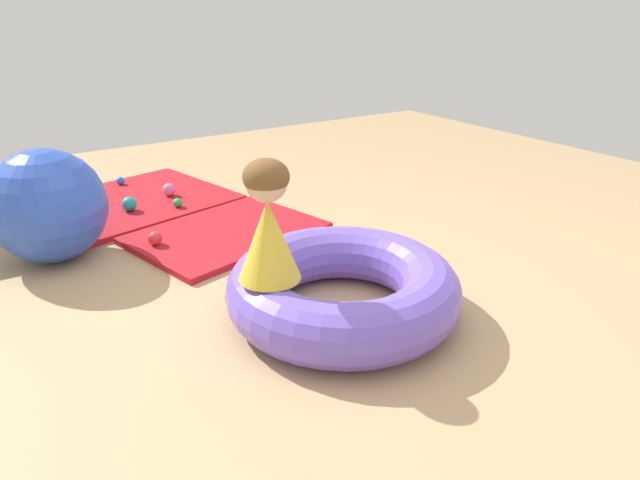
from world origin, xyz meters
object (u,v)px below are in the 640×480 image
object	(u,v)px
play_ball_teal	(129,204)
exercise_ball_large	(48,206)
child_in_yellow	(268,222)
play_ball_orange	(67,217)
inflatable_cushion	(343,288)
play_ball_red	(155,238)
play_ball_green	(178,203)
play_ball_pink	(169,190)
play_ball_blue	(120,181)

from	to	relation	value
play_ball_teal	exercise_ball_large	size ratio (longest dim) A/B	0.16
child_in_yellow	play_ball_orange	bearing A→B (deg)	138.04
inflatable_cushion	play_ball_red	size ratio (longest dim) A/B	13.08
play_ball_orange	child_in_yellow	bearing A→B (deg)	-74.77
inflatable_cushion	play_ball_orange	bearing A→B (deg)	114.49
inflatable_cushion	play_ball_green	distance (m)	1.81
play_ball_orange	play_ball_pink	world-z (taller)	play_ball_pink
inflatable_cushion	play_ball_teal	xyz separation A→B (m)	(-0.48, 1.91, -0.05)
inflatable_cushion	play_ball_pink	world-z (taller)	inflatable_cushion
play_ball_green	play_ball_pink	distance (m)	0.28
play_ball_blue	play_ball_green	bearing A→B (deg)	-75.58
play_ball_red	play_ball_orange	world-z (taller)	play_ball_red
child_in_yellow	play_ball_teal	xyz separation A→B (m)	(-0.11, 1.87, -0.45)
play_ball_orange	play_ball_red	bearing A→B (deg)	-62.44
play_ball_orange	play_ball_blue	world-z (taller)	play_ball_orange
play_ball_red	inflatable_cushion	bearing A→B (deg)	-67.32
child_in_yellow	play_ball_blue	xyz separation A→B (m)	(0.00, 2.53, -0.47)
play_ball_red	play_ball_green	size ratio (longest dim) A/B	1.30
play_ball_green	inflatable_cushion	bearing A→B (deg)	-84.75
play_ball_orange	exercise_ball_large	bearing A→B (deg)	-107.63
child_in_yellow	exercise_ball_large	bearing A→B (deg)	148.37
play_ball_red	play_ball_pink	bearing A→B (deg)	65.70
play_ball_teal	play_ball_blue	distance (m)	0.67
play_ball_red	exercise_ball_large	distance (m)	0.61
play_ball_blue	play_ball_red	bearing A→B (deg)	-96.46
play_ball_red	play_ball_green	distance (m)	0.67
inflatable_cushion	play_ball_blue	world-z (taller)	inflatable_cushion
inflatable_cushion	exercise_ball_large	size ratio (longest dim) A/B	1.70
child_in_yellow	play_ball_pink	size ratio (longest dim) A/B	5.52
play_ball_red	play_ball_blue	bearing A→B (deg)	83.54
play_ball_green	play_ball_blue	distance (m)	0.79
inflatable_cushion	play_ball_blue	bearing A→B (deg)	98.03
play_ball_green	play_ball_pink	bearing A→B (deg)	82.74
play_ball_green	exercise_ball_large	distance (m)	0.98
play_ball_teal	play_ball_green	distance (m)	0.33
play_ball_teal	play_ball_green	xyz separation A→B (m)	(0.31, -0.11, -0.02)
play_ball_teal	play_ball_orange	world-z (taller)	play_ball_teal
play_ball_teal	play_ball_blue	world-z (taller)	play_ball_teal
inflatable_cushion	play_ball_teal	size ratio (longest dim) A/B	10.92
play_ball_pink	exercise_ball_large	xyz separation A→B (m)	(-0.91, -0.64, 0.24)
child_in_yellow	play_ball_red	bearing A→B (deg)	129.94
play_ball_pink	exercise_ball_large	distance (m)	1.14
play_ball_red	exercise_ball_large	bearing A→B (deg)	157.90
play_ball_orange	play_ball_blue	size ratio (longest dim) A/B	1.08
child_in_yellow	play_ball_pink	world-z (taller)	child_in_yellow
play_ball_blue	play_ball_pink	world-z (taller)	play_ball_pink
play_ball_teal	exercise_ball_large	world-z (taller)	exercise_ball_large
play_ball_blue	play_ball_pink	size ratio (longest dim) A/B	0.65
play_ball_pink	child_in_yellow	bearing A→B (deg)	-96.57
play_ball_orange	play_ball_pink	xyz separation A→B (m)	(0.75, 0.15, 0.01)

